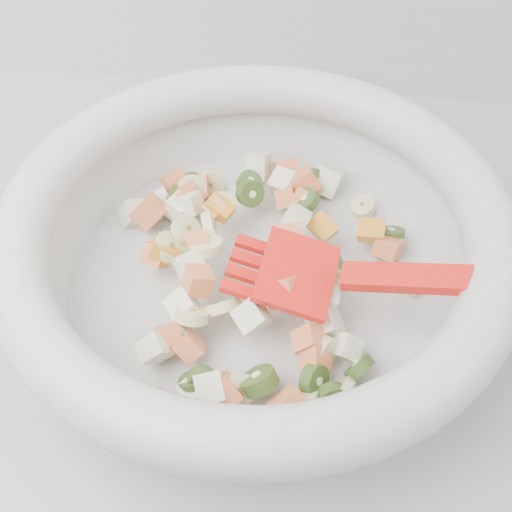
# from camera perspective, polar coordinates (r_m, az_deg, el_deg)

# --- Properties ---
(counter) EXTENTS (2.00, 0.60, 0.90)m
(counter) POSITION_cam_1_polar(r_m,az_deg,el_deg) (0.97, -4.06, -18.18)
(counter) COLOR #A7A7AC
(counter) RESTS_ON ground
(mixing_bowl) EXTENTS (0.48, 0.40, 0.13)m
(mixing_bowl) POSITION_cam_1_polar(r_m,az_deg,el_deg) (0.51, 0.04, 0.93)
(mixing_bowl) COLOR #BCBCBA
(mixing_bowl) RESTS_ON counter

